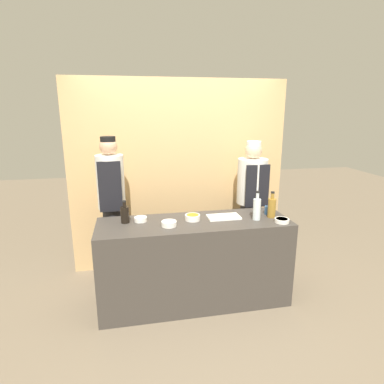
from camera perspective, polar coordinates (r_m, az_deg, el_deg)
ground_plane at (r=3.72m, az=0.40°, el=-18.61°), size 14.00×14.00×0.00m
cabinet_wall at (r=4.18m, az=-2.32°, el=3.04°), size 2.75×0.18×2.40m
counter at (r=3.49m, az=0.41°, el=-12.32°), size 1.98×0.63×0.91m
sauce_bowl_orange at (r=3.34m, az=0.10°, el=-4.48°), size 0.16×0.16×0.06m
sauce_bowl_white at (r=3.40m, az=15.69°, el=-4.86°), size 0.15×0.15×0.04m
sauce_bowl_purple at (r=3.35m, az=-9.13°, el=-4.75°), size 0.13×0.13×0.05m
sauce_bowl_yellow at (r=3.18m, az=-4.11°, el=-5.57°), size 0.15×0.15×0.05m
cutting_board at (r=3.42m, az=5.64°, el=-4.44°), size 0.34×0.19×0.02m
bottle_vinegar at (r=3.50m, az=14.00°, el=-2.65°), size 0.08×0.08×0.28m
bottle_clear at (r=3.39m, az=11.46°, el=-2.89°), size 0.08×0.08×0.31m
bottle_soy at (r=3.31m, az=-11.84°, el=-3.86°), size 0.09×0.09×0.23m
cup_blue at (r=3.62m, az=13.44°, el=-3.17°), size 0.09×0.09×0.09m
chef_left at (r=3.79m, az=-14.02°, el=-2.33°), size 0.31×0.31×1.74m
chef_right at (r=4.08m, az=10.47°, el=-1.85°), size 0.36×0.36×1.66m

